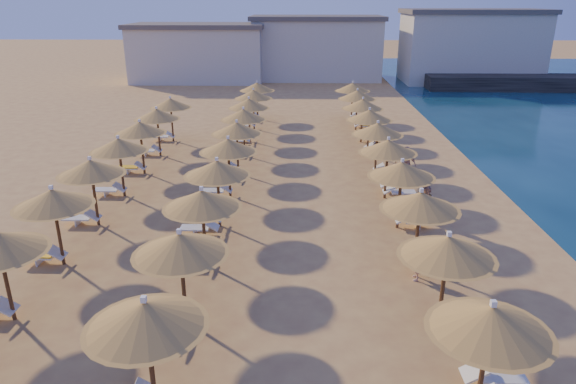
{
  "coord_description": "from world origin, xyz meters",
  "views": [
    {
      "loc": [
        -0.35,
        -16.82,
        9.16
      ],
      "look_at": [
        -0.81,
        4.0,
        1.3
      ],
      "focal_mm": 32.0,
      "sensor_mm": 36.0,
      "label": 1
    }
  ],
  "objects_px": {
    "beachgoer_a": "(418,258)",
    "beachgoer_c": "(405,164)",
    "jetty": "(568,83)",
    "beachgoer_b": "(426,205)",
    "parasol_row_west": "(223,157)",
    "parasol_row_east": "(394,158)"
  },
  "relations": [
    {
      "from": "beachgoer_b",
      "to": "parasol_row_west",
      "type": "bearing_deg",
      "value": -141.81
    },
    {
      "from": "parasol_row_east",
      "to": "beachgoer_b",
      "type": "height_order",
      "value": "parasol_row_east"
    },
    {
      "from": "parasol_row_east",
      "to": "beachgoer_c",
      "type": "xyz_separation_m",
      "value": [
        1.43,
        4.24,
        -1.6
      ]
    },
    {
      "from": "jetty",
      "to": "parasol_row_east",
      "type": "distance_m",
      "value": 42.07
    },
    {
      "from": "beachgoer_a",
      "to": "beachgoer_b",
      "type": "relative_size",
      "value": 0.95
    },
    {
      "from": "jetty",
      "to": "parasol_row_west",
      "type": "relative_size",
      "value": 0.73
    },
    {
      "from": "parasol_row_east",
      "to": "beachgoer_a",
      "type": "xyz_separation_m",
      "value": [
        -0.11,
        -6.05,
        -1.75
      ]
    },
    {
      "from": "beachgoer_a",
      "to": "beachgoer_c",
      "type": "xyz_separation_m",
      "value": [
        1.54,
        10.29,
        0.15
      ]
    },
    {
      "from": "parasol_row_east",
      "to": "beachgoer_a",
      "type": "distance_m",
      "value": 6.3
    },
    {
      "from": "jetty",
      "to": "beachgoer_a",
      "type": "distance_m",
      "value": 47.14
    },
    {
      "from": "beachgoer_b",
      "to": "beachgoer_c",
      "type": "bearing_deg",
      "value": 134.62
    },
    {
      "from": "parasol_row_west",
      "to": "beachgoer_a",
      "type": "bearing_deg",
      "value": -38.97
    },
    {
      "from": "parasol_row_east",
      "to": "beachgoer_b",
      "type": "distance_m",
      "value": 2.48
    },
    {
      "from": "jetty",
      "to": "beachgoer_c",
      "type": "bearing_deg",
      "value": -126.05
    },
    {
      "from": "parasol_row_east",
      "to": "beachgoer_c",
      "type": "relative_size",
      "value": 21.36
    },
    {
      "from": "parasol_row_east",
      "to": "beachgoer_b",
      "type": "xyz_separation_m",
      "value": [
        1.26,
        -1.27,
        -1.71
      ]
    },
    {
      "from": "jetty",
      "to": "beachgoer_a",
      "type": "bearing_deg",
      "value": -119.88
    },
    {
      "from": "parasol_row_west",
      "to": "beachgoer_a",
      "type": "xyz_separation_m",
      "value": [
        7.48,
        -6.05,
        -1.75
      ]
    },
    {
      "from": "beachgoer_a",
      "to": "beachgoer_c",
      "type": "distance_m",
      "value": 10.41
    },
    {
      "from": "beachgoer_a",
      "to": "beachgoer_b",
      "type": "bearing_deg",
      "value": 171.65
    },
    {
      "from": "beachgoer_a",
      "to": "parasol_row_east",
      "type": "bearing_deg",
      "value": -173.37
    },
    {
      "from": "jetty",
      "to": "beachgoer_b",
      "type": "distance_m",
      "value": 42.37
    }
  ]
}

